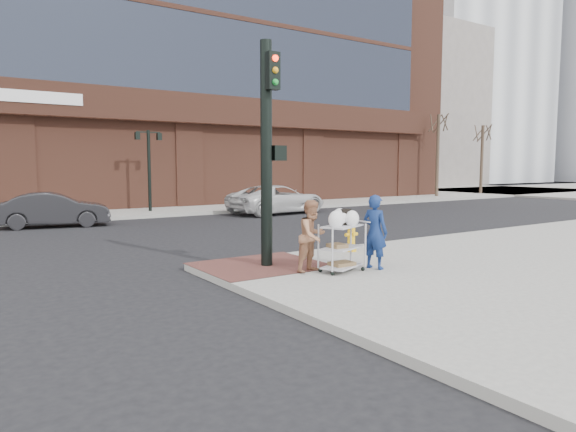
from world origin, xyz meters
TOP-DOWN VIEW (x-y plane):
  - ground at (0.00, 0.00)m, footprint 220.00×220.00m
  - sidewalk_far at (12.50, 32.00)m, footprint 65.00×36.00m
  - brick_curb_ramp at (-0.60, 0.90)m, footprint 2.80×2.40m
  - bank_building at (5.00, 31.00)m, footprint 42.00×26.00m
  - filler_block at (40.00, 38.00)m, footprint 14.00×20.00m
  - bare_tree_a at (24.00, 16.50)m, footprint 1.80×1.80m
  - bare_tree_b at (30.00, 17.00)m, footprint 1.80×1.80m
  - lamp_post at (2.00, 16.00)m, footprint 1.32×0.22m
  - traffic_signal_pole at (-0.48, 0.77)m, footprint 0.61×0.51m
  - woman_blue at (1.30, -0.81)m, footprint 0.53×0.68m
  - pedestrian_tan at (-0.04, -0.32)m, footprint 0.87×0.75m
  - sedan_dark at (-2.97, 12.82)m, footprint 4.36×2.21m
  - minivan_white at (7.38, 12.62)m, footprint 5.45×3.02m
  - utility_cart at (0.49, -0.66)m, footprint 1.10×0.87m
  - fire_hydrant at (2.39, 1.22)m, footprint 0.40×0.28m

SIDE VIEW (x-z plane):
  - ground at x=0.00m, z-range 0.00..0.00m
  - sidewalk_far at x=12.50m, z-range 0.00..0.15m
  - brick_curb_ramp at x=-0.60m, z-range 0.15..0.16m
  - fire_hydrant at x=2.39m, z-range 0.16..1.01m
  - sedan_dark at x=-2.97m, z-range 0.00..1.37m
  - minivan_white at x=7.38m, z-range 0.00..1.44m
  - utility_cart at x=0.49m, z-range 0.09..1.44m
  - pedestrian_tan at x=-0.04m, z-range 0.15..1.70m
  - woman_blue at x=1.30m, z-range 0.15..1.79m
  - lamp_post at x=2.00m, z-range 0.62..4.62m
  - traffic_signal_pole at x=-0.48m, z-range 0.33..5.33m
  - bare_tree_b at x=30.00m, z-range 2.44..9.14m
  - bare_tree_a at x=24.00m, z-range 2.67..9.87m
  - filler_block at x=40.00m, z-range 0.00..18.00m
  - bank_building at x=5.00m, z-range 0.15..28.15m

